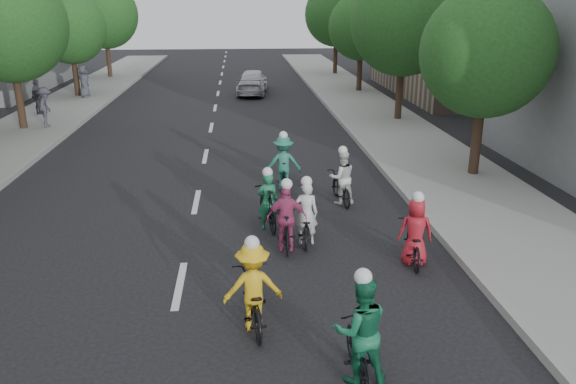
{
  "coord_description": "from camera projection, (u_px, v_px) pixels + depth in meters",
  "views": [
    {
      "loc": [
        1.3,
        -10.25,
        5.42
      ],
      "look_at": [
        2.43,
        2.7,
        1.0
      ],
      "focal_mm": 35.0,
      "sensor_mm": 36.0,
      "label": 1
    }
  ],
  "objects": [
    {
      "name": "cyclist_2",
      "position": [
        253.0,
        294.0,
        9.69
      ],
      "size": [
        1.08,
        1.84,
        1.74
      ],
      "rotation": [
        0.0,
        0.0,
        3.23
      ],
      "color": "black",
      "rests_on": "ground"
    },
    {
      "name": "cyclist_7",
      "position": [
        283.0,
        167.0,
        16.89
      ],
      "size": [
        1.08,
        1.5,
        1.8
      ],
      "rotation": [
        0.0,
        0.0,
        3.16
      ],
      "color": "black",
      "rests_on": "ground"
    },
    {
      "name": "cyclist_0",
      "position": [
        306.0,
        221.0,
        13.18
      ],
      "size": [
        0.72,
        1.62,
        1.65
      ],
      "rotation": [
        0.0,
        0.0,
        3.03
      ],
      "color": "black",
      "rests_on": "ground"
    },
    {
      "name": "ground",
      "position": [
        180.0,
        285.0,
        11.3
      ],
      "size": [
        120.0,
        120.0,
        0.0
      ],
      "primitive_type": "plane",
      "color": "black",
      "rests_on": "ground"
    },
    {
      "name": "spectator_0",
      "position": [
        46.0,
        107.0,
        24.62
      ],
      "size": [
        0.79,
        1.21,
        1.75
      ],
      "primitive_type": "imported",
      "rotation": [
        0.0,
        0.0,
        1.7
      ],
      "color": "#474752",
      "rests_on": "sidewalk_left"
    },
    {
      "name": "curb_right",
      "position": [
        366.0,
        150.0,
        21.2
      ],
      "size": [
        0.18,
        80.0,
        0.18
      ],
      "primitive_type": "cube",
      "color": "#999993",
      "rests_on": "ground"
    },
    {
      "name": "tree_r_1",
      "position": [
        404.0,
        23.0,
        25.29
      ],
      "size": [
        4.8,
        4.8,
        6.93
      ],
      "color": "black",
      "rests_on": "ground"
    },
    {
      "name": "curb_left",
      "position": [
        36.0,
        158.0,
        20.21
      ],
      "size": [
        0.18,
        80.0,
        0.18
      ],
      "primitive_type": "cube",
      "color": "#999993",
      "rests_on": "ground"
    },
    {
      "name": "cyclist_1",
      "position": [
        360.0,
        337.0,
        8.29
      ],
      "size": [
        0.85,
        1.5,
        1.86
      ],
      "rotation": [
        0.0,
        0.0,
        3.17
      ],
      "color": "black",
      "rests_on": "ground"
    },
    {
      "name": "follow_car_lead",
      "position": [
        252.0,
        85.0,
        34.2
      ],
      "size": [
        2.14,
        4.34,
        1.21
      ],
      "primitive_type": "imported",
      "rotation": [
        0.0,
        0.0,
        3.03
      ],
      "color": "#B5B5BA",
      "rests_on": "ground"
    },
    {
      "name": "cyclist_3",
      "position": [
        286.0,
        224.0,
        12.76
      ],
      "size": [
        0.94,
        1.5,
        1.72
      ],
      "rotation": [
        0.0,
        0.0,
        3.09
      ],
      "color": "black",
      "rests_on": "ground"
    },
    {
      "name": "cyclist_5",
      "position": [
        268.0,
        205.0,
        14.02
      ],
      "size": [
        0.79,
        1.83,
        1.6
      ],
      "rotation": [
        0.0,
        0.0,
        3.31
      ],
      "color": "black",
      "rests_on": "ground"
    },
    {
      "name": "tree_l_5",
      "position": [
        104.0,
        15.0,
        40.3
      ],
      "size": [
        4.8,
        4.8,
        6.93
      ],
      "color": "black",
      "rests_on": "ground"
    },
    {
      "name": "tree_l_3",
      "position": [
        8.0,
        24.0,
        23.32
      ],
      "size": [
        4.8,
        4.8,
        6.93
      ],
      "color": "black",
      "rests_on": "ground"
    },
    {
      "name": "follow_car_trail",
      "position": [
        253.0,
        80.0,
        35.84
      ],
      "size": [
        2.05,
        4.24,
        1.39
      ],
      "primitive_type": "imported",
      "rotation": [
        0.0,
        0.0,
        3.04
      ],
      "color": "white",
      "rests_on": "ground"
    },
    {
      "name": "bldg_se",
      "position": [
        480.0,
        26.0,
        33.97
      ],
      "size": [
        10.0,
        14.0,
        8.0
      ],
      "primitive_type": "cube",
      "color": "gray",
      "rests_on": "ground"
    },
    {
      "name": "tree_r_3",
      "position": [
        336.0,
        14.0,
        42.26
      ],
      "size": [
        4.8,
        4.8,
        6.93
      ],
      "color": "black",
      "rests_on": "ground"
    },
    {
      "name": "tree_l_4",
      "position": [
        70.0,
        29.0,
        31.99
      ],
      "size": [
        4.0,
        4.0,
        5.97
      ],
      "color": "black",
      "rests_on": "ground"
    },
    {
      "name": "spectator_2",
      "position": [
        84.0,
        81.0,
        32.4
      ],
      "size": [
        0.61,
        0.91,
        1.82
      ],
      "primitive_type": "imported",
      "rotation": [
        0.0,
        0.0,
        1.53
      ],
      "color": "#464752",
      "rests_on": "sidewalk_left"
    },
    {
      "name": "tree_r_2",
      "position": [
        361.0,
        27.0,
        33.95
      ],
      "size": [
        4.0,
        4.0,
        5.97
      ],
      "color": "black",
      "rests_on": "ground"
    },
    {
      "name": "cyclist_6",
      "position": [
        341.0,
        183.0,
        15.78
      ],
      "size": [
        0.8,
        1.69,
        1.67
      ],
      "rotation": [
        0.0,
        0.0,
        3.26
      ],
      "color": "black",
      "rests_on": "ground"
    },
    {
      "name": "spectator_1",
      "position": [
        37.0,
        97.0,
        27.52
      ],
      "size": [
        0.53,
        1.04,
        1.7
      ],
      "primitive_type": "imported",
      "rotation": [
        0.0,
        0.0,
        1.46
      ],
      "color": "#4D4B58",
      "rests_on": "sidewalk_left"
    },
    {
      "name": "sidewalk_right",
      "position": [
        417.0,
        150.0,
        21.37
      ],
      "size": [
        4.0,
        80.0,
        0.15
      ],
      "primitive_type": "cube",
      "color": "gray",
      "rests_on": "ground"
    },
    {
      "name": "tree_r_0",
      "position": [
        486.0,
        52.0,
        16.97
      ],
      "size": [
        4.0,
        4.0,
        5.97
      ],
      "color": "black",
      "rests_on": "ground"
    },
    {
      "name": "cyclist_4",
      "position": [
        414.0,
        238.0,
        12.13
      ],
      "size": [
        0.81,
        1.71,
        1.65
      ],
      "rotation": [
        0.0,
        0.0,
        2.99
      ],
      "color": "black",
      "rests_on": "ground"
    }
  ]
}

